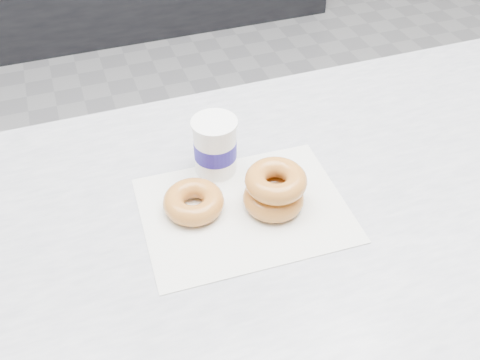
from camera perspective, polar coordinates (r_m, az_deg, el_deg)
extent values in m
plane|color=#949497|center=(1.99, 0.48, -8.43)|extent=(5.00, 5.00, 0.00)
cube|color=#333335|center=(1.33, 9.81, -15.49)|extent=(3.00, 0.70, 0.86)
cube|color=silver|center=(0.99, 12.82, -1.34)|extent=(3.06, 0.76, 0.04)
cube|color=silver|center=(0.90, 0.45, -3.17)|extent=(0.35, 0.27, 0.00)
torus|color=#CF8539|center=(0.89, -4.97, -2.31)|extent=(0.12, 0.12, 0.04)
torus|color=#CF8539|center=(0.90, 3.59, -1.93)|extent=(0.10, 0.10, 0.04)
torus|color=#CF8539|center=(0.87, 3.85, -0.06)|extent=(0.14, 0.14, 0.04)
cylinder|color=white|center=(0.94, -2.67, 3.60)|extent=(0.10, 0.10, 0.11)
cylinder|color=white|center=(0.91, -2.77, 6.11)|extent=(0.08, 0.08, 0.01)
cylinder|color=navy|center=(0.95, -2.66, 3.38)|extent=(0.10, 0.10, 0.03)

